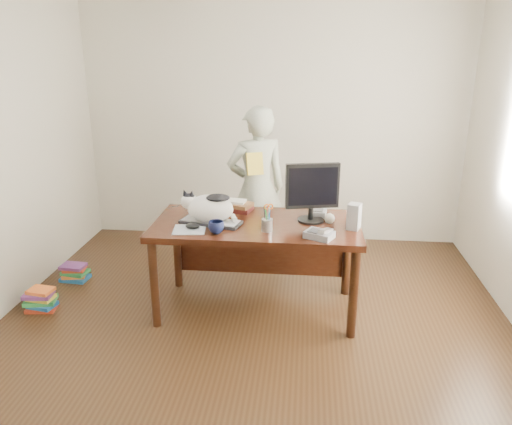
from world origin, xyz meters
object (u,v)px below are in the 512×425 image
(person, at_px, (257,188))
(mouse, at_px, (193,226))
(baseball, at_px, (330,219))
(phone, at_px, (320,234))
(keyboard, at_px, (211,222))
(pen_cup, at_px, (267,223))
(calculator, at_px, (318,212))
(monitor, at_px, (312,189))
(book_pile_a, at_px, (41,300))
(coffee_mug, at_px, (216,227))
(desk, at_px, (258,237))
(speaker, at_px, (354,216))
(book_stack, at_px, (238,206))
(cat, at_px, (208,207))
(book_pile_b, at_px, (75,272))

(person, bearing_deg, mouse, 49.27)
(baseball, height_order, person, person)
(phone, bearing_deg, keyboard, -168.57)
(pen_cup, bearing_deg, calculator, 46.73)
(monitor, height_order, calculator, monitor)
(person, relative_size, book_pile_a, 5.73)
(coffee_mug, relative_size, phone, 0.49)
(pen_cup, bearing_deg, book_pile_a, -179.09)
(desk, bearing_deg, phone, -36.20)
(speaker, bearing_deg, pen_cup, -149.83)
(pen_cup, height_order, book_stack, pen_cup)
(cat, xyz_separation_m, calculator, (0.84, 0.29, -0.11))
(monitor, height_order, book_pile_b, monitor)
(coffee_mug, bearing_deg, cat, 115.51)
(keyboard, height_order, person, person)
(cat, relative_size, calculator, 2.39)
(cat, height_order, pen_cup, cat)
(phone, xyz_separation_m, book_pile_a, (-2.23, 0.07, -0.69))
(cat, distance_m, person, 0.98)
(monitor, bearing_deg, keyboard, 176.50)
(speaker, distance_m, book_pile_b, 2.61)
(monitor, xyz_separation_m, coffee_mug, (-0.69, -0.31, -0.22))
(keyboard, xyz_separation_m, book_stack, (0.16, 0.33, 0.02))
(keyboard, distance_m, coffee_mug, 0.21)
(monitor, distance_m, calculator, 0.29)
(monitor, bearing_deg, phone, -92.12)
(desk, distance_m, book_stack, 0.33)
(keyboard, xyz_separation_m, monitor, (0.77, 0.12, 0.25))
(coffee_mug, height_order, book_pile_a, coffee_mug)
(speaker, distance_m, book_stack, 0.98)
(coffee_mug, relative_size, baseball, 1.45)
(mouse, relative_size, book_pile_a, 0.43)
(person, relative_size, book_pile_b, 6.00)
(phone, distance_m, book_pile_a, 2.34)
(keyboard, xyz_separation_m, pen_cup, (0.45, -0.11, 0.04))
(mouse, bearing_deg, baseball, 5.46)
(keyboard, bearing_deg, baseball, 19.90)
(keyboard, relative_size, book_pile_a, 1.85)
(pen_cup, bearing_deg, mouse, -178.10)
(desk, distance_m, pen_cup, 0.34)
(keyboard, distance_m, calculator, 0.87)
(baseball, xyz_separation_m, person, (-0.65, 0.84, -0.02))
(cat, height_order, speaker, cat)
(monitor, distance_m, baseball, 0.26)
(book_pile_a, bearing_deg, pen_cup, 0.91)
(phone, bearing_deg, desk, 169.87)
(coffee_mug, distance_m, speaker, 1.03)
(pen_cup, xyz_separation_m, mouse, (-0.56, -0.02, -0.03))
(book_stack, bearing_deg, speaker, -4.15)
(speaker, distance_m, baseball, 0.21)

